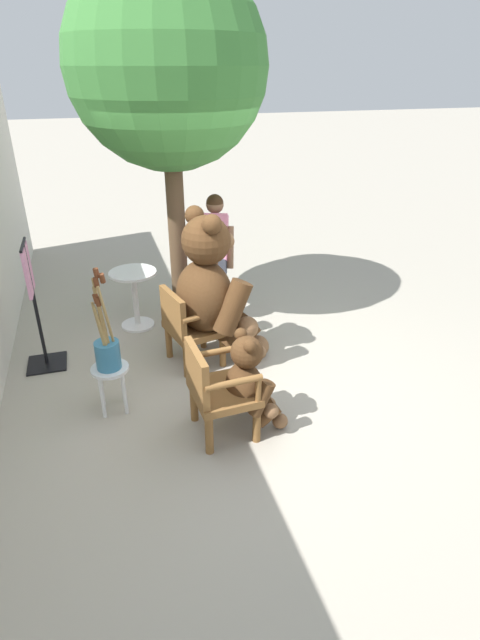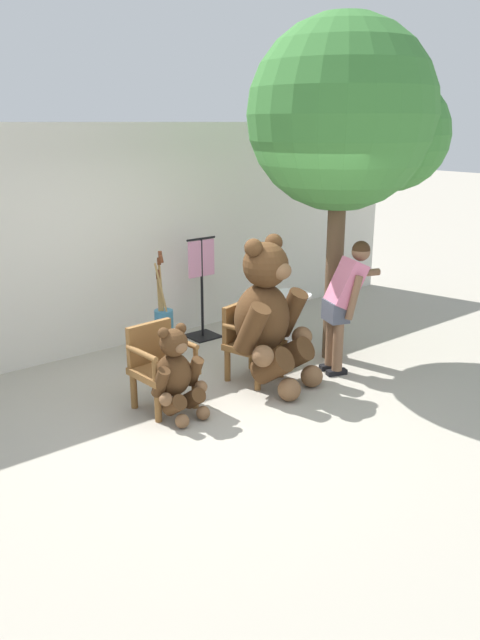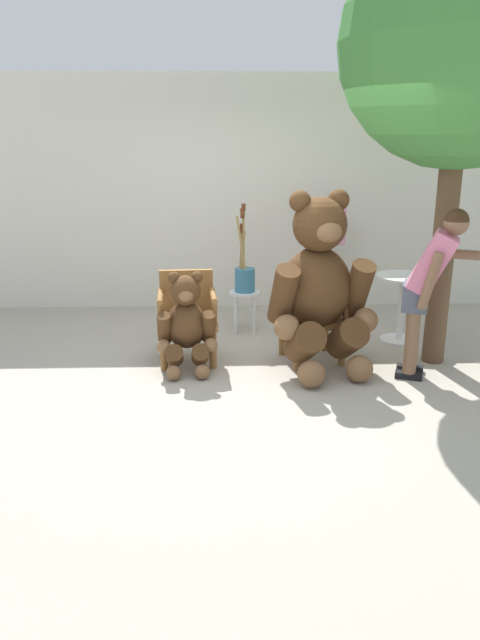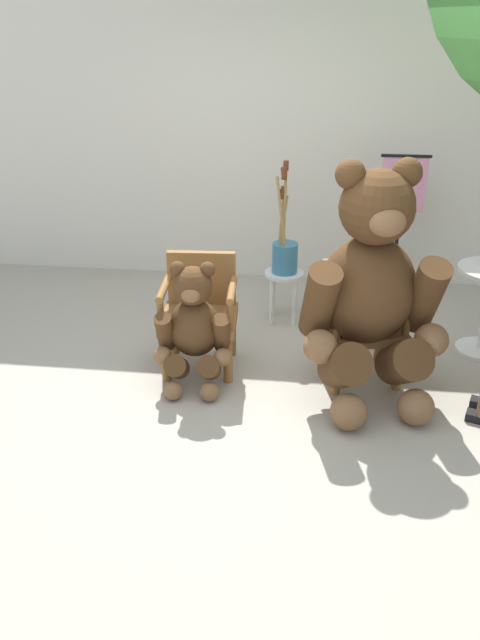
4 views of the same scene
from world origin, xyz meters
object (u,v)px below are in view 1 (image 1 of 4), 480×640
(teddy_bear_small, at_px, (250,382))
(brush_bucket, at_px, (107,348))
(wooden_chair_left, at_px, (217,388))
(teddy_bear_large, at_px, (212,290))
(round_side_table, at_px, (135,293))
(white_stool, at_px, (111,377))
(person_visitor, at_px, (214,250))
(patio_tree, at_px, (171,71))
(clothing_display_stand, at_px, (35,304))
(wooden_chair_right, at_px, (189,325))

(teddy_bear_small, distance_m, brush_bucket, 1.29)
(wooden_chair_left, distance_m, teddy_bear_large, 1.31)
(teddy_bear_large, bearing_deg, round_side_table, 35.95)
(white_stool, relative_size, round_side_table, 0.64)
(brush_bucket, bearing_deg, person_visitor, -41.22)
(patio_tree, xyz_separation_m, clothing_display_stand, (-0.88, 1.68, -2.11))
(wooden_chair_right, relative_size, white_stool, 1.87)
(white_stool, distance_m, clothing_display_stand, 1.26)
(white_stool, distance_m, round_side_table, 1.68)
(person_visitor, distance_m, brush_bucket, 2.10)
(person_visitor, relative_size, white_stool, 3.34)
(wooden_chair_left, distance_m, round_side_table, 2.27)
(patio_tree, bearing_deg, round_side_table, 112.24)
(teddy_bear_large, bearing_deg, patio_tree, 3.72)
(wooden_chair_left, xyz_separation_m, wooden_chair_right, (1.19, -0.00, 0.00))
(patio_tree, bearing_deg, person_visitor, -134.21)
(wooden_chair_right, bearing_deg, round_side_table, 23.80)
(white_stool, height_order, clothing_display_stand, clothing_display_stand)
(person_visitor, bearing_deg, round_side_table, 85.96)
(teddy_bear_large, xyz_separation_m, round_side_table, (0.99, 0.72, -0.37))
(wooden_chair_right, height_order, patio_tree, patio_tree)
(round_side_table, distance_m, patio_tree, 2.48)
(brush_bucket, bearing_deg, white_stool, -5.29)
(patio_tree, bearing_deg, teddy_bear_small, -177.57)
(wooden_chair_left, relative_size, teddy_bear_large, 0.52)
(teddy_bear_large, height_order, patio_tree, patio_tree)
(white_stool, relative_size, brush_bucket, 0.48)
(wooden_chair_right, relative_size, brush_bucket, 0.90)
(patio_tree, bearing_deg, wooden_chair_left, 175.71)
(patio_tree, bearing_deg, clothing_display_stand, 117.67)
(white_stool, bearing_deg, patio_tree, -28.63)
(wooden_chair_right, distance_m, patio_tree, 2.70)
(teddy_bear_large, height_order, person_visitor, teddy_bear_large)
(teddy_bear_large, distance_m, round_side_table, 1.28)
(wooden_chair_right, relative_size, round_side_table, 1.19)
(teddy_bear_large, xyz_separation_m, white_stool, (-0.64, 1.12, -0.46))
(wooden_chair_left, relative_size, white_stool, 1.87)
(wooden_chair_left, bearing_deg, white_stool, 55.01)
(round_side_table, height_order, patio_tree, patio_tree)
(teddy_bear_small, distance_m, round_side_table, 2.34)
(clothing_display_stand, bearing_deg, wooden_chair_right, -105.33)
(wooden_chair_left, height_order, teddy_bear_small, teddy_bear_small)
(teddy_bear_large, relative_size, brush_bucket, 1.73)
(person_visitor, height_order, brush_bucket, person_visitor)
(teddy_bear_large, height_order, clothing_display_stand, teddy_bear_large)
(round_side_table, bearing_deg, brush_bucket, 166.45)
(wooden_chair_left, relative_size, round_side_table, 1.19)
(person_visitor, relative_size, patio_tree, 0.39)
(clothing_display_stand, bearing_deg, patio_tree, -62.33)
(brush_bucket, bearing_deg, clothing_display_stand, 32.47)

